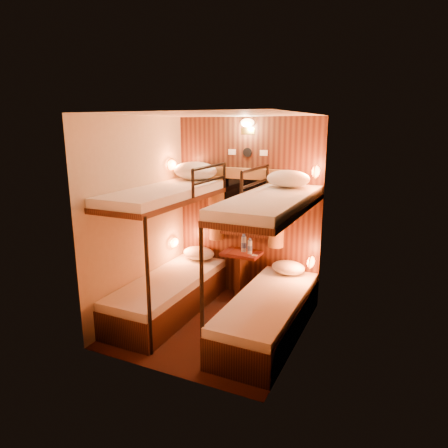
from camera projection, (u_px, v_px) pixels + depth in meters
The scene contains 22 objects.
floor at pixel (213, 324), 4.72m from camera, with size 2.10×2.10×0.00m, color #33160E.
ceiling at pixel (212, 114), 4.14m from camera, with size 2.10×2.10×0.00m, color silver.
wall_back at pixel (248, 209), 5.35m from camera, with size 2.40×2.40×0.00m, color #C6B293.
wall_front at pixel (159, 253), 3.50m from camera, with size 2.40×2.40×0.00m, color #C6B293.
wall_left at pixel (139, 218), 4.84m from camera, with size 2.40×2.40×0.00m, color #C6B293.
wall_right at pixel (301, 236), 4.02m from camera, with size 2.40×2.40×0.00m, color #C6B293.
back_panel at pixel (247, 209), 5.34m from camera, with size 2.00×0.03×2.40m, color black.
bunk_left at pixel (169, 270), 4.91m from camera, with size 0.72×1.90×1.82m.
bunk_right at pixel (269, 287), 4.38m from camera, with size 0.72×1.90×1.82m.
window at pixel (246, 211), 5.32m from camera, with size 1.00×0.12×0.79m.
curtains at pixel (246, 205), 5.27m from camera, with size 1.10×0.22×1.00m.
back_fixtures at pixel (247, 129), 5.06m from camera, with size 0.54×0.09×0.48m.
reading_lamps at pixel (238, 211), 5.03m from camera, with size 2.00×0.20×1.25m.
table at pixel (241, 269), 5.36m from camera, with size 0.50×0.34×0.66m.
bottle_left at pixel (244, 244), 5.30m from camera, with size 0.07×0.07×0.24m.
bottle_right at pixel (250, 247), 5.21m from camera, with size 0.06×0.06×0.21m.
sachet_a at pixel (255, 255), 5.17m from camera, with size 0.07×0.05×0.01m, color silver.
sachet_b at pixel (245, 251), 5.35m from camera, with size 0.06×0.05×0.00m, color silver.
pillow_lower_left at pixel (199, 253), 5.60m from camera, with size 0.46×0.33×0.18m, color silver.
pillow_lower_right at pixel (288, 268), 5.05m from camera, with size 0.43×0.30×0.17m, color silver.
pillow_upper_left at pixel (195, 171), 5.27m from camera, with size 0.60×0.43×0.24m, color silver.
pillow_upper_right at pixel (288, 179), 4.63m from camera, with size 0.51×0.36×0.20m, color silver.
Camera 1 is at (1.93, -3.84, 2.28)m, focal length 32.00 mm.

